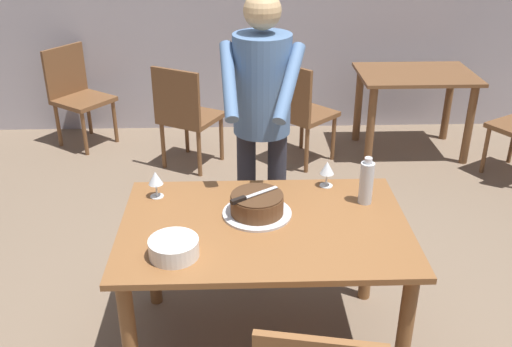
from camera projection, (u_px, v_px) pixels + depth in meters
name	position (u px, v px, depth m)	size (l,w,h in m)	color
ground_plane	(264.00, 344.00, 3.11)	(14.00, 14.00, 0.00)	#7A6651
main_dining_table	(264.00, 244.00, 2.83)	(1.38, 0.91, 0.75)	brown
cake_on_platter	(257.00, 205.00, 2.83)	(0.34, 0.34, 0.11)	silver
cake_knife	(245.00, 198.00, 2.76)	(0.24, 0.17, 0.02)	silver
plate_stack	(174.00, 248.00, 2.52)	(0.22, 0.22, 0.08)	white
wine_glass_near	(156.00, 179.00, 2.97)	(0.08, 0.08, 0.14)	silver
wine_glass_far	(327.00, 169.00, 3.08)	(0.08, 0.08, 0.14)	silver
water_bottle	(366.00, 182.00, 2.91)	(0.07, 0.07, 0.25)	silver
person_cutting_cake	(262.00, 111.00, 3.23)	(0.46, 0.57, 1.72)	#2D2D38
background_table	(414.00, 91.00, 5.12)	(1.00, 0.70, 0.74)	brown
background_chair_0	(186.00, 113.00, 4.85)	(0.60, 0.60, 0.90)	brown
background_chair_1	(77.00, 92.00, 5.34)	(0.62, 0.62, 0.90)	brown
background_chair_2	(300.00, 109.00, 4.93)	(0.62, 0.62, 0.90)	brown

